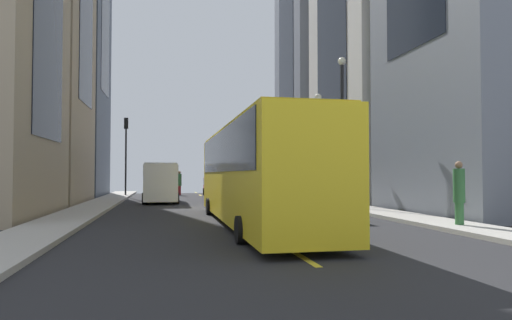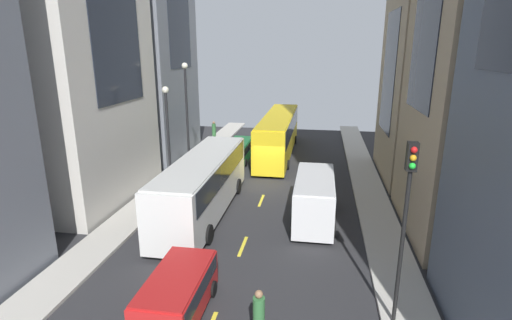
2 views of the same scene
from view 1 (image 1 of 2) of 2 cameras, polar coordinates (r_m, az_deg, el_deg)
The scene contains 21 objects.
ground_plane at distance 24.87m, azimuth -4.46°, elevation -6.14°, with size 39.85×39.85×0.00m, color #28282B.
sidewalk_west at distance 26.61m, azimuth 10.51°, elevation -5.67°, with size 2.07×44.00×0.15m, color #B2ADA3.
sidewalk_east at distance 24.97m, azimuth -20.44°, elevation -5.85°, with size 2.07×44.00×0.15m, color #B2ADA3.
lane_stripe_0 at distance 45.75m, azimuth -7.71°, elevation -4.13°, with size 0.16×2.00×0.01m, color yellow.
lane_stripe_1 at distance 39.77m, azimuth -7.13°, elevation -4.49°, with size 0.16×2.00×0.01m, color yellow.
lane_stripe_2 at distance 33.80m, azimuth -6.35°, elevation -4.97°, with size 0.16×2.00×0.01m, color yellow.
lane_stripe_3 at distance 27.84m, azimuth -5.22°, elevation -5.66°, with size 0.16×2.00×0.01m, color yellow.
lane_stripe_4 at distance 21.90m, azimuth -3.49°, elevation -6.72°, with size 0.16×2.00×0.01m, color yellow.
lane_stripe_5 at distance 16.02m, azimuth -0.45°, elevation -8.55°, with size 0.16×2.00×0.01m, color yellow.
lane_stripe_6 at distance 10.26m, azimuth 6.16°, elevation -12.37°, with size 0.16×2.00×0.01m, color yellow.
building_west_1 at distance 35.11m, azimuth 17.51°, elevation 18.07°, with size 9.99×9.74×27.54m.
city_bus_white at distance 30.71m, azimuth -0.19°, elevation -1.57°, with size 2.80×11.33×3.35m.
streetcar_yellow at distance 16.65m, azimuth -0.35°, elevation -0.98°, with size 2.70×14.24×3.59m.
delivery_van_white at distance 30.16m, azimuth -12.03°, elevation -2.47°, with size 2.25×5.76×2.58m.
car_red_0 at distance 39.19m, azimuth -5.14°, elevation -3.15°, with size 2.05×4.05×1.62m.
car_green_2 at distance 20.02m, azimuth 6.80°, elevation -4.35°, with size 1.91×4.79×1.68m.
pedestrian_crossing_near at distance 40.16m, azimuth -9.77°, elevation -2.84°, with size 0.38×0.38×2.15m.
pedestrian_crossing_mid at distance 16.87m, azimuth 24.53°, elevation -3.65°, with size 0.39×0.39×2.18m.
traffic_light_near_corner at distance 38.48m, azimuth -16.28°, elevation 2.25°, with size 0.32×0.44×6.39m.
streetlamp_near at distance 24.77m, azimuth 10.96°, elevation 5.53°, with size 0.44×0.44×8.11m.
streetlamp_far at distance 28.28m, azimuth 7.97°, elevation 3.17°, with size 0.44×0.44×6.78m.
Camera 1 is at (3.06, 24.61, 1.89)m, focal length 31.29 mm.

